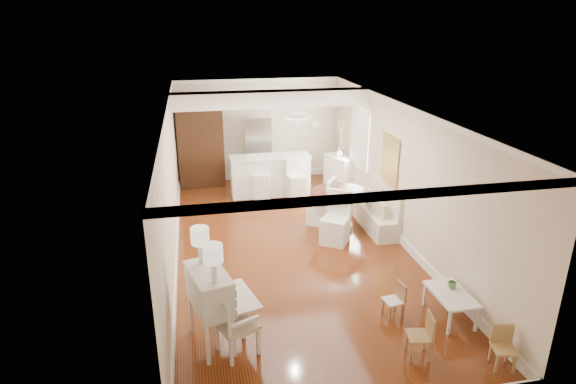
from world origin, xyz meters
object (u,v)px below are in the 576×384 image
object	(u,v)px
kids_chair_a	(419,335)
fridge	(271,150)
kids_chair_c	(504,348)
bar_stool_left	(262,179)
slip_chair_far	(321,201)
pantry_cabinet	(201,144)
slip_chair_near	(335,218)
bar_stool_right	(296,181)
secretary_bureau	(210,308)
kids_table	(450,306)
dining_table	(340,210)
gustavian_armchair	(237,323)
breakfast_counter	(270,175)
kids_chair_b	(393,300)
sideboard	(340,172)

from	to	relation	value
kids_chair_a	fridge	size ratio (longest dim) A/B	0.36
kids_chair_c	bar_stool_left	distance (m)	7.17
slip_chair_far	pantry_cabinet	bearing A→B (deg)	-106.85
slip_chair_near	bar_stool_right	world-z (taller)	slip_chair_near
secretary_bureau	kids_table	bearing A→B (deg)	-16.22
dining_table	bar_stool_left	distance (m)	2.56
dining_table	gustavian_armchair	bearing A→B (deg)	-125.11
dining_table	slip_chair_near	xyz separation A→B (m)	(-0.30, -0.64, 0.11)
bar_stool_left	fridge	world-z (taller)	fridge
breakfast_counter	pantry_cabinet	distance (m)	2.11
kids_chair_c	dining_table	distance (m)	4.74
gustavian_armchair	kids_chair_c	size ratio (longest dim) A/B	1.55
dining_table	slip_chair_far	bearing A→B (deg)	131.43
kids_chair_c	pantry_cabinet	size ratio (longest dim) A/B	0.26
breakfast_counter	fridge	size ratio (longest dim) A/B	1.14
bar_stool_right	pantry_cabinet	size ratio (longest dim) A/B	0.45
slip_chair_near	secretary_bureau	bearing A→B (deg)	-99.39
fridge	kids_chair_b	bearing A→B (deg)	-83.56
secretary_bureau	slip_chair_far	size ratio (longest dim) A/B	1.09
slip_chair_near	breakfast_counter	size ratio (longest dim) A/B	0.53
fridge	slip_chair_far	bearing A→B (deg)	-79.01
breakfast_counter	kids_chair_c	bearing A→B (deg)	-74.82
gustavian_armchair	slip_chair_far	bearing A→B (deg)	-52.55
dining_table	kids_chair_a	bearing A→B (deg)	-92.53
secretary_bureau	gustavian_armchair	world-z (taller)	secretary_bureau
breakfast_counter	fridge	bearing A→B (deg)	79.22
bar_stool_right	pantry_cabinet	bearing A→B (deg)	135.13
dining_table	breakfast_counter	distance (m)	2.68
secretary_bureau	fridge	bearing A→B (deg)	59.10
kids_chair_a	dining_table	bearing A→B (deg)	-172.20
kids_chair_a	slip_chair_far	size ratio (longest dim) A/B	0.62
kids_table	breakfast_counter	world-z (taller)	breakfast_counter
kids_table	bar_stool_left	bearing A→B (deg)	109.91
slip_chair_far	fridge	bearing A→B (deg)	-134.36
secretary_bureau	slip_chair_near	distance (m)	3.83
bar_stool_left	sideboard	distance (m)	2.19
slip_chair_far	slip_chair_near	bearing A→B (deg)	35.99
fridge	bar_stool_right	bearing A→B (deg)	-77.27
kids_chair_b	pantry_cabinet	world-z (taller)	pantry_cabinet
kids_table	pantry_cabinet	world-z (taller)	pantry_cabinet
bar_stool_left	fridge	xyz separation A→B (m)	(0.45, 1.33, 0.37)
bar_stool_left	sideboard	xyz separation A→B (m)	(2.15, 0.37, -0.09)
breakfast_counter	bar_stool_right	size ratio (longest dim) A/B	1.98
sideboard	slip_chair_far	bearing A→B (deg)	-136.11
bar_stool_left	slip_chair_near	bearing A→B (deg)	-54.27
kids_chair_b	pantry_cabinet	xyz separation A→B (m)	(-2.67, 6.82, 0.86)
kids_chair_b	sideboard	world-z (taller)	sideboard
gustavian_armchair	bar_stool_left	bearing A→B (deg)	-34.95
dining_table	fridge	xyz separation A→B (m)	(-0.93, 3.48, 0.47)
kids_chair_a	sideboard	size ratio (longest dim) A/B	0.71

